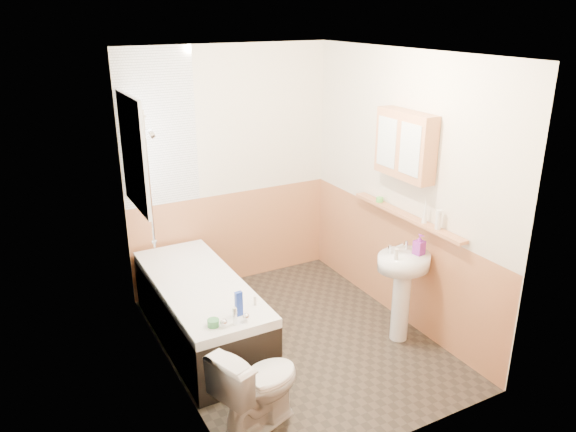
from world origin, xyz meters
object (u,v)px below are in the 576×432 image
at_px(medicine_cabinet, 405,145).
at_px(sink, 403,280).
at_px(toilet, 258,386).
at_px(bathtub, 201,309).
at_px(pine_shelf, 406,216).

bearing_deg(medicine_cabinet, sink, -119.89).
bearing_deg(toilet, bathtub, -20.37).
height_order(bathtub, toilet, bathtub).
xyz_separation_m(toilet, sink, (1.60, 0.42, 0.26)).
height_order(toilet, medicine_cabinet, medicine_cabinet).
xyz_separation_m(toilet, pine_shelf, (1.80, 0.67, 0.74)).
bearing_deg(medicine_cabinet, pine_shelf, -61.32).
distance_m(sink, pine_shelf, 0.57).
height_order(toilet, sink, sink).
xyz_separation_m(pine_shelf, medicine_cabinet, (-0.03, 0.05, 0.64)).
bearing_deg(bathtub, medicine_cabinet, -17.09).
relative_size(bathtub, medicine_cabinet, 2.79).
height_order(bathtub, medicine_cabinet, medicine_cabinet).
height_order(bathtub, pine_shelf, pine_shelf).
distance_m(sink, medicine_cabinet, 1.17).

